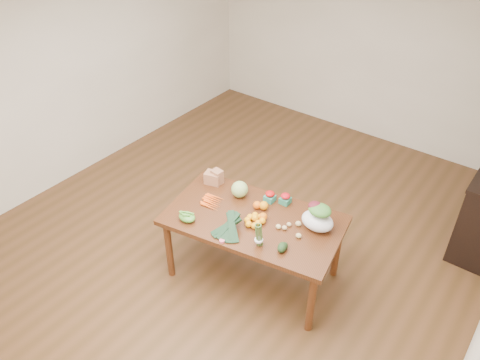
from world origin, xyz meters
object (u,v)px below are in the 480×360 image
Objects in this scene: kale_bunch at (227,228)px; salad_bag at (318,218)px; paper_bag at (213,177)px; cabbage at (240,189)px; asparagus_bundle at (259,235)px; mandarin_cluster at (255,219)px; dining_table at (253,247)px.

kale_bunch is 0.82m from salad_bag.
kale_bunch reaches higher than paper_bag.
asparagus_bundle reaches higher than cabbage.
kale_bunch is (0.26, -0.52, -0.00)m from cabbage.
asparagus_bundle is at bearing 0.88° from kale_bunch.
asparagus_bundle reaches higher than paper_bag.
mandarin_cluster is at bearing -19.80° from paper_bag.
dining_table is 0.83m from paper_bag.
dining_table is at bearing -156.29° from salad_bag.
asparagus_bundle is (0.25, -0.27, 0.50)m from dining_table.
salad_bag is at bearing 49.81° from asparagus_bundle.
cabbage is 0.73m from asparagus_bundle.
mandarin_cluster is (0.36, -0.24, -0.03)m from cabbage.
mandarin_cluster is at bearing -149.65° from salad_bag.
mandarin_cluster is (0.71, -0.26, -0.03)m from paper_bag.
asparagus_bundle is (0.91, -0.48, 0.05)m from paper_bag.
dining_table is 0.77m from salad_bag.
paper_bag is 0.81m from kale_bunch.
mandarin_cluster is at bearing 59.36° from kale_bunch.
asparagus_bundle reaches higher than mandarin_cluster.
paper_bag is 1.21m from salad_bag.
cabbage is at bearing -2.08° from paper_bag.
mandarin_cluster is 0.31m from asparagus_bundle.
paper_bag is (-0.67, 0.21, 0.45)m from dining_table.
salad_bag reaches higher than mandarin_cluster.
asparagus_bundle is at bearing -119.91° from salad_bag.
kale_bunch is at bearing -110.36° from mandarin_cluster.
kale_bunch reaches higher than dining_table.
mandarin_cluster is 0.59× the size of salad_bag.
asparagus_bundle is at bearing -47.68° from mandarin_cluster.
asparagus_bundle is (0.20, -0.22, 0.07)m from mandarin_cluster.
kale_bunch is 1.32× the size of salad_bag.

